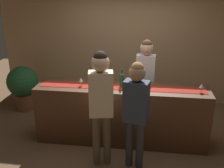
% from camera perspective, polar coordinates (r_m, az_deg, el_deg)
% --- Properties ---
extents(ground_plane, '(10.00, 10.00, 0.00)m').
position_cam_1_polar(ground_plane, '(4.77, 1.95, -12.03)').
color(ground_plane, brown).
extents(back_wall, '(6.00, 0.12, 2.90)m').
position_cam_1_polar(back_wall, '(6.02, 3.95, 9.79)').
color(back_wall, tan).
rests_on(back_wall, ground).
extents(bar_counter, '(2.88, 0.60, 1.00)m').
position_cam_1_polar(bar_counter, '(4.52, 2.02, -6.66)').
color(bar_counter, '#472B19').
rests_on(bar_counter, ground).
extents(counter_runner_cloth, '(2.74, 0.28, 0.01)m').
position_cam_1_polar(counter_runner_cloth, '(4.31, 2.11, -0.68)').
color(counter_runner_cloth, maroon).
rests_on(counter_runner_cloth, bar_counter).
extents(wine_bottle_green, '(0.07, 0.07, 0.30)m').
position_cam_1_polar(wine_bottle_green, '(4.32, 2.12, 0.89)').
color(wine_bottle_green, '#194723').
rests_on(wine_bottle_green, bar_counter).
extents(wine_bottle_clear, '(0.07, 0.07, 0.30)m').
position_cam_1_polar(wine_bottle_clear, '(4.40, -2.72, 1.27)').
color(wine_bottle_clear, '#B2C6C1').
rests_on(wine_bottle_clear, bar_counter).
extents(wine_glass_near_customer, '(0.07, 0.07, 0.14)m').
position_cam_1_polar(wine_glass_near_customer, '(4.23, -0.66, 0.38)').
color(wine_glass_near_customer, silver).
rests_on(wine_glass_near_customer, bar_counter).
extents(wine_glass_mid_counter, '(0.07, 0.07, 0.14)m').
position_cam_1_polar(wine_glass_mid_counter, '(4.37, -6.86, 0.88)').
color(wine_glass_mid_counter, silver).
rests_on(wine_glass_mid_counter, bar_counter).
extents(wine_glass_far_end, '(0.07, 0.07, 0.14)m').
position_cam_1_polar(wine_glass_far_end, '(4.31, 19.06, -0.42)').
color(wine_glass_far_end, silver).
rests_on(wine_glass_far_end, bar_counter).
extents(bartender, '(0.36, 0.24, 1.70)m').
position_cam_1_polar(bartender, '(4.83, 7.34, 2.06)').
color(bartender, '#26262B').
rests_on(bartender, ground).
extents(customer_sipping, '(0.38, 0.27, 1.64)m').
position_cam_1_polar(customer_sipping, '(3.66, 5.27, -4.77)').
color(customer_sipping, '#33333D').
rests_on(customer_sipping, ground).
extents(customer_browsing, '(0.37, 0.26, 1.78)m').
position_cam_1_polar(customer_browsing, '(3.66, -2.43, -2.89)').
color(customer_browsing, brown).
rests_on(customer_browsing, ground).
extents(potted_plant_tall, '(0.67, 0.67, 0.98)m').
position_cam_1_polar(potted_plant_tall, '(5.98, -18.94, -0.20)').
color(potted_plant_tall, brown).
rests_on(potted_plant_tall, ground).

